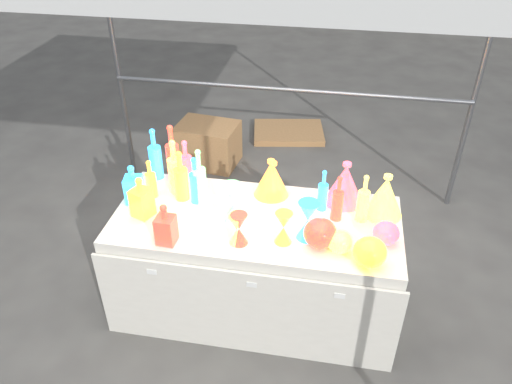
% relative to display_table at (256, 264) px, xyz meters
% --- Properties ---
extents(ground, '(80.00, 80.00, 0.00)m').
position_rel_display_table_xyz_m(ground, '(-0.00, 0.01, -0.37)').
color(ground, '#63615C').
rests_on(ground, ground).
extents(display_table, '(1.84, 0.83, 0.75)m').
position_rel_display_table_xyz_m(display_table, '(0.00, 0.00, 0.00)').
color(display_table, silver).
rests_on(display_table, ground).
extents(cardboard_box_closed, '(0.63, 0.50, 0.43)m').
position_rel_display_table_xyz_m(cardboard_box_closed, '(-0.81, 1.83, -0.16)').
color(cardboard_box_closed, '#B17F4F').
rests_on(cardboard_box_closed, ground).
extents(cardboard_box_flat, '(0.85, 0.67, 0.07)m').
position_rel_display_table_xyz_m(cardboard_box_flat, '(-0.08, 2.57, -0.34)').
color(cardboard_box_flat, '#B17F4F').
rests_on(cardboard_box_flat, ground).
extents(bottle_0, '(0.09, 0.09, 0.27)m').
position_rel_display_table_xyz_m(bottle_0, '(-0.72, 0.13, 0.51)').
color(bottle_0, red).
rests_on(bottle_0, display_table).
extents(bottle_1, '(0.11, 0.11, 0.38)m').
position_rel_display_table_xyz_m(bottle_1, '(-0.77, 0.36, 0.57)').
color(bottle_1, green).
rests_on(bottle_1, display_table).
extents(bottle_2, '(0.10, 0.10, 0.42)m').
position_rel_display_table_xyz_m(bottle_2, '(-0.64, 0.36, 0.58)').
color(bottle_2, orange).
rests_on(bottle_2, display_table).
extents(bottle_3, '(0.11, 0.11, 0.33)m').
position_rel_display_table_xyz_m(bottle_3, '(-0.54, 0.33, 0.54)').
color(bottle_3, '#2328CC').
rests_on(bottle_3, display_table).
extents(bottle_4, '(0.11, 0.11, 0.39)m').
position_rel_display_table_xyz_m(bottle_4, '(-0.58, 0.22, 0.57)').
color(bottle_4, '#14787F').
rests_on(bottle_4, display_table).
extents(bottle_5, '(0.09, 0.09, 0.39)m').
position_rel_display_table_xyz_m(bottle_5, '(-0.39, 0.13, 0.57)').
color(bottle_5, '#C226A5').
rests_on(bottle_5, display_table).
extents(bottle_6, '(0.12, 0.12, 0.35)m').
position_rel_display_table_xyz_m(bottle_6, '(-0.52, 0.14, 0.55)').
color(bottle_6, red).
rests_on(bottle_6, display_table).
extents(bottle_7, '(0.09, 0.09, 0.33)m').
position_rel_display_table_xyz_m(bottle_7, '(-0.42, 0.12, 0.54)').
color(bottle_7, green).
rests_on(bottle_7, display_table).
extents(decanter_0, '(0.15, 0.15, 0.28)m').
position_rel_display_table_xyz_m(decanter_0, '(-0.71, -0.08, 0.51)').
color(decanter_0, red).
rests_on(decanter_0, display_table).
extents(decanter_1, '(0.11, 0.11, 0.27)m').
position_rel_display_table_xyz_m(decanter_1, '(-0.47, -0.30, 0.51)').
color(decanter_1, orange).
rests_on(decanter_1, display_table).
extents(decanter_2, '(0.13, 0.13, 0.27)m').
position_rel_display_table_xyz_m(decanter_2, '(-0.81, 0.06, 0.51)').
color(decanter_2, green).
rests_on(decanter_2, display_table).
extents(hourglass_0, '(0.11, 0.11, 0.20)m').
position_rel_display_table_xyz_m(hourglass_0, '(-0.06, -0.24, 0.48)').
color(hourglass_0, orange).
rests_on(hourglass_0, display_table).
extents(hourglass_2, '(0.11, 0.11, 0.19)m').
position_rel_display_table_xyz_m(hourglass_2, '(-0.07, -0.24, 0.47)').
color(hourglass_2, '#14787F').
rests_on(hourglass_2, display_table).
extents(hourglass_3, '(0.16, 0.16, 0.25)m').
position_rel_display_table_xyz_m(hourglass_3, '(-0.15, -0.01, 0.50)').
color(hourglass_3, '#C226A5').
rests_on(hourglass_3, display_table).
extents(hourglass_4, '(0.14, 0.14, 0.21)m').
position_rel_display_table_xyz_m(hourglass_4, '(0.20, -0.18, 0.48)').
color(hourglass_4, red).
rests_on(hourglass_4, display_table).
extents(hourglass_5, '(0.16, 0.16, 0.25)m').
position_rel_display_table_xyz_m(hourglass_5, '(0.33, -0.12, 0.50)').
color(hourglass_5, green).
rests_on(hourglass_5, display_table).
extents(globe_0, '(0.21, 0.21, 0.15)m').
position_rel_display_table_xyz_m(globe_0, '(0.69, -0.29, 0.45)').
color(globe_0, red).
rests_on(globe_0, display_table).
extents(globe_1, '(0.17, 0.17, 0.12)m').
position_rel_display_table_xyz_m(globe_1, '(0.52, -0.21, 0.43)').
color(globe_1, '#14787F').
rests_on(globe_1, display_table).
extents(globe_2, '(0.21, 0.21, 0.16)m').
position_rel_display_table_xyz_m(globe_2, '(0.41, -0.18, 0.45)').
color(globe_2, orange).
rests_on(globe_2, display_table).
extents(globe_3, '(0.19, 0.19, 0.13)m').
position_rel_display_table_xyz_m(globe_3, '(0.78, -0.09, 0.44)').
color(globe_3, '#2328CC').
rests_on(globe_3, display_table).
extents(lampshade_0, '(0.28, 0.28, 0.27)m').
position_rel_display_table_xyz_m(lampshade_0, '(0.05, 0.29, 0.51)').
color(lampshade_0, '#F2F734').
rests_on(lampshade_0, display_table).
extents(lampshade_1, '(0.27, 0.27, 0.25)m').
position_rel_display_table_xyz_m(lampshade_1, '(0.07, 0.29, 0.50)').
color(lampshade_1, '#F2F734').
rests_on(lampshade_1, display_table).
extents(lampshade_2, '(0.29, 0.29, 0.29)m').
position_rel_display_table_xyz_m(lampshade_2, '(0.53, 0.29, 0.52)').
color(lampshade_2, '#2328CC').
rests_on(lampshade_2, display_table).
extents(lampshade_3, '(0.33, 0.33, 0.29)m').
position_rel_display_table_xyz_m(lampshade_3, '(0.78, 0.20, 0.52)').
color(lampshade_3, '#14787F').
rests_on(lampshade_3, display_table).
extents(bottle_8, '(0.08, 0.08, 0.29)m').
position_rel_display_table_xyz_m(bottle_8, '(0.40, 0.18, 0.52)').
color(bottle_8, green).
rests_on(bottle_8, display_table).
extents(bottle_9, '(0.08, 0.08, 0.31)m').
position_rel_display_table_xyz_m(bottle_9, '(0.49, 0.10, 0.53)').
color(bottle_9, orange).
rests_on(bottle_9, display_table).
extents(bottle_11, '(0.09, 0.09, 0.33)m').
position_rel_display_table_xyz_m(bottle_11, '(0.64, 0.11, 0.54)').
color(bottle_11, '#14787F').
rests_on(bottle_11, display_table).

